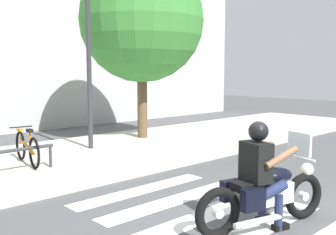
{
  "coord_description": "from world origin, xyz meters",
  "views": [
    {
      "loc": [
        -4.51,
        -2.82,
        2.08
      ],
      "look_at": [
        0.5,
        2.53,
        1.23
      ],
      "focal_mm": 41.64,
      "sensor_mm": 36.0,
      "label": 1
    }
  ],
  "objects_px": {
    "rider": "(261,168)",
    "bicycle_3": "(27,148)",
    "motorcycle": "(264,194)",
    "street_lamp": "(89,52)",
    "tree_near_rack": "(142,21)"
  },
  "relations": [
    {
      "from": "motorcycle",
      "to": "street_lamp",
      "type": "distance_m",
      "value": 6.18
    },
    {
      "from": "motorcycle",
      "to": "tree_near_rack",
      "type": "relative_size",
      "value": 0.39
    },
    {
      "from": "motorcycle",
      "to": "street_lamp",
      "type": "xyz_separation_m",
      "value": [
        0.89,
        5.73,
        2.13
      ]
    },
    {
      "from": "street_lamp",
      "to": "tree_near_rack",
      "type": "bearing_deg",
      "value": 11.08
    },
    {
      "from": "motorcycle",
      "to": "bicycle_3",
      "type": "xyz_separation_m",
      "value": [
        -1.04,
        5.11,
        0.04
      ]
    },
    {
      "from": "rider",
      "to": "street_lamp",
      "type": "height_order",
      "value": "street_lamp"
    },
    {
      "from": "street_lamp",
      "to": "bicycle_3",
      "type": "bearing_deg",
      "value": -162.18
    },
    {
      "from": "street_lamp",
      "to": "tree_near_rack",
      "type": "height_order",
      "value": "tree_near_rack"
    },
    {
      "from": "street_lamp",
      "to": "motorcycle",
      "type": "bearing_deg",
      "value": -98.87
    },
    {
      "from": "bicycle_3",
      "to": "street_lamp",
      "type": "xyz_separation_m",
      "value": [
        1.94,
        0.62,
        2.09
      ]
    },
    {
      "from": "tree_near_rack",
      "to": "street_lamp",
      "type": "bearing_deg",
      "value": -168.92
    },
    {
      "from": "rider",
      "to": "bicycle_3",
      "type": "height_order",
      "value": "rider"
    },
    {
      "from": "bicycle_3",
      "to": "motorcycle",
      "type": "bearing_deg",
      "value": -78.48
    },
    {
      "from": "rider",
      "to": "tree_near_rack",
      "type": "relative_size",
      "value": 0.27
    },
    {
      "from": "bicycle_3",
      "to": "street_lamp",
      "type": "relative_size",
      "value": 0.38
    }
  ]
}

